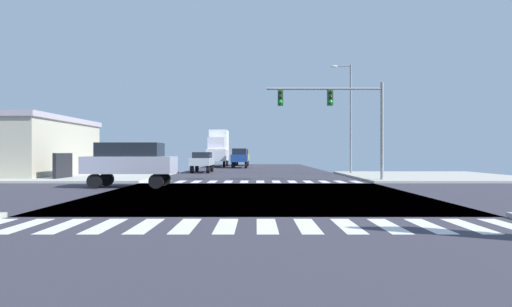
% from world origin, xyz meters
% --- Properties ---
extents(ground, '(90.00, 90.00, 0.05)m').
position_xyz_m(ground, '(0.00, 0.00, -0.03)').
color(ground, '#35333E').
extents(sidewalk_corner_ne, '(12.00, 12.00, 0.14)m').
position_xyz_m(sidewalk_corner_ne, '(13.00, 12.00, 0.07)').
color(sidewalk_corner_ne, '#B2ADA3').
rests_on(sidewalk_corner_ne, ground).
extents(sidewalk_corner_nw, '(12.00, 12.00, 0.14)m').
position_xyz_m(sidewalk_corner_nw, '(-13.00, 12.00, 0.07)').
color(sidewalk_corner_nw, '#B3B2A9').
rests_on(sidewalk_corner_nw, ground).
extents(crosswalk_near, '(13.50, 2.00, 0.01)m').
position_xyz_m(crosswalk_near, '(-0.25, -7.30, 0.00)').
color(crosswalk_near, silver).
rests_on(crosswalk_near, ground).
extents(crosswalk_far, '(13.50, 2.00, 0.01)m').
position_xyz_m(crosswalk_far, '(-0.25, 7.30, 0.00)').
color(crosswalk_far, silver).
rests_on(crosswalk_far, ground).
extents(traffic_signal_mast, '(7.36, 0.55, 6.24)m').
position_xyz_m(traffic_signal_mast, '(5.01, 7.32, 4.64)').
color(traffic_signal_mast, gray).
rests_on(traffic_signal_mast, ground).
extents(street_lamp, '(1.78, 0.32, 9.18)m').
position_xyz_m(street_lamp, '(7.70, 15.33, 5.40)').
color(street_lamp, gray).
rests_on(street_lamp, ground).
extents(bank_building, '(11.93, 11.01, 4.59)m').
position_xyz_m(bank_building, '(-19.54, 13.30, 2.30)').
color(bank_building, '#B2AC96').
rests_on(bank_building, ground).
extents(suv_nearside_1, '(1.96, 4.60, 2.34)m').
position_xyz_m(suv_nearside_1, '(-2.00, 38.23, 1.39)').
color(suv_nearside_1, black).
rests_on(suv_nearside_1, ground).
extents(suv_farside_2, '(1.96, 4.60, 2.34)m').
position_xyz_m(suv_farside_2, '(-2.00, 30.00, 1.39)').
color(suv_farside_2, black).
rests_on(suv_farside_2, ground).
extents(suv_crossing_3, '(4.60, 1.96, 2.34)m').
position_xyz_m(suv_crossing_3, '(-6.65, 3.50, 1.39)').
color(suv_crossing_3, black).
rests_on(suv_crossing_3, ground).
extents(box_truck_queued_1, '(2.40, 7.20, 4.85)m').
position_xyz_m(box_truck_queued_1, '(-5.00, 34.29, 2.56)').
color(box_truck_queued_1, black).
rests_on(box_truck_queued_1, ground).
extents(sedan_leading_1, '(1.80, 4.30, 1.88)m').
position_xyz_m(sedan_leading_1, '(-5.00, 18.82, 1.12)').
color(sedan_leading_1, black).
rests_on(sedan_leading_1, ground).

